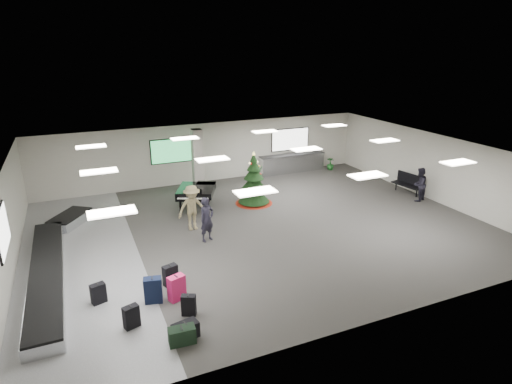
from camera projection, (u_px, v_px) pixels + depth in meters
name	position (u px, v px, depth m)	size (l,w,h in m)	color
ground	(261.00, 228.00, 17.67)	(18.00, 18.00, 0.00)	#353230
room_envelope	(246.00, 170.00, 17.34)	(18.02, 14.02, 3.21)	beige
baggage_carousel	(53.00, 261.00, 14.56)	(2.28, 9.71, 0.43)	silver
service_counter	(292.00, 163.00, 25.13)	(4.05, 0.65, 1.08)	silver
suitcase_0	(131.00, 317.00, 11.39)	(0.46, 0.35, 0.66)	black
suitcase_1	(189.00, 305.00, 11.92)	(0.45, 0.36, 0.64)	black
pink_suitcase	(177.00, 288.00, 12.61)	(0.56, 0.43, 0.80)	#EC1E63
suitcase_3	(170.00, 275.00, 13.40)	(0.50, 0.37, 0.69)	black
navy_suitcase	(153.00, 290.00, 12.48)	(0.57, 0.41, 0.81)	black
green_duffel	(182.00, 336.00, 10.81)	(0.69, 0.38, 0.47)	black
suitcase_8	(98.00, 293.00, 12.47)	(0.47, 0.35, 0.63)	black
black_duffel	(186.00, 331.00, 11.01)	(0.72, 0.49, 0.45)	black
christmas_tree	(254.00, 186.00, 20.11)	(1.78, 1.78, 2.53)	maroon
grand_piano	(196.00, 191.00, 19.48)	(2.26, 2.49, 1.16)	black
bench	(409.00, 182.00, 21.56)	(0.78, 1.65, 1.01)	black
traveler_a	(207.00, 219.00, 16.26)	(0.64, 0.42, 1.75)	black
traveler_b	(192.00, 208.00, 17.23)	(1.22, 0.70, 1.88)	#897B54
traveler_bench	(419.00, 184.00, 20.44)	(0.80, 0.62, 1.65)	black
potted_plant_left	(259.00, 174.00, 23.48)	(0.48, 0.39, 0.87)	#16441D
potted_plant_right	(330.00, 164.00, 25.64)	(0.42, 0.42, 0.75)	#16441D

